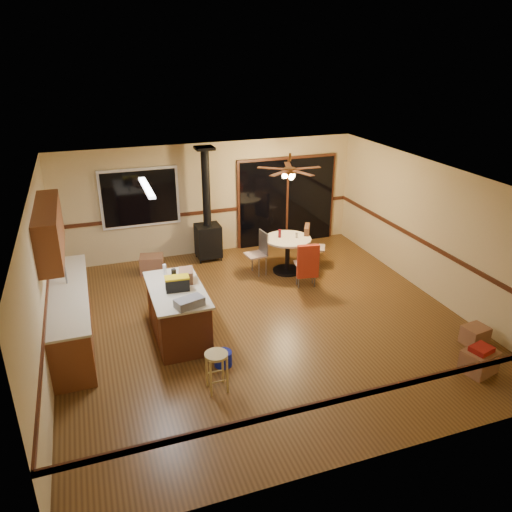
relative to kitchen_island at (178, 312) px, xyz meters
name	(u,v)px	position (x,y,z in m)	size (l,w,h in m)	color
floor	(261,320)	(1.50, 0.00, -0.45)	(7.00, 7.00, 0.00)	#583818
ceiling	(262,180)	(1.50, 0.00, 2.15)	(7.00, 7.00, 0.00)	silver
wall_back	(210,199)	(1.50, 3.50, 0.85)	(7.00, 7.00, 0.00)	#CCB681
wall_front	(370,371)	(1.50, -3.50, 0.85)	(7.00, 7.00, 0.00)	#CCB681
wall_left	(42,285)	(-2.00, 0.00, 0.85)	(7.00, 7.00, 0.00)	#CCB681
wall_right	(433,231)	(5.00, 0.00, 0.85)	(7.00, 7.00, 0.00)	#CCB681
chair_rail	(262,270)	(1.50, 0.00, 0.55)	(7.00, 7.00, 0.08)	#401E10
window	(140,198)	(-0.10, 3.45, 1.05)	(1.72, 0.10, 1.32)	black
sliding_door	(287,202)	(3.40, 3.45, 0.60)	(2.52, 0.10, 2.10)	black
lower_cabinets	(71,316)	(-1.70, 0.50, -0.02)	(0.60, 3.00, 0.86)	brown
countertop	(67,292)	(-1.70, 0.50, 0.43)	(0.64, 3.04, 0.04)	beige
upper_cabinets	(49,230)	(-1.83, 0.70, 1.45)	(0.35, 2.00, 0.80)	brown
kitchen_island	(178,312)	(0.00, 0.00, 0.00)	(0.88, 1.68, 0.90)	#4D2413
wood_stove	(208,229)	(1.30, 3.05, 0.28)	(0.55, 0.50, 2.52)	black
ceiling_fan	(290,172)	(2.75, 1.82, 1.76)	(0.24, 0.24, 0.55)	brown
fluorescent_strip	(147,188)	(-0.30, 0.30, 2.11)	(0.10, 1.20, 0.04)	white
toolbox_grey	(189,302)	(0.08, -0.67, 0.52)	(0.44, 0.24, 0.14)	slate
toolbox_black	(177,284)	(0.01, -0.06, 0.55)	(0.38, 0.20, 0.21)	black
toolbox_yellow_lid	(177,278)	(0.01, -0.06, 0.67)	(0.39, 0.21, 0.03)	gold
box_on_island	(186,276)	(0.21, 0.21, 0.55)	(0.23, 0.32, 0.21)	brown
bottle_dark	(174,277)	(0.00, 0.14, 0.59)	(0.08, 0.08, 0.29)	black
bottle_pink	(184,281)	(0.14, 0.05, 0.55)	(0.06, 0.06, 0.20)	#D84C8C
bottle_white	(165,269)	(-0.08, 0.62, 0.54)	(0.06, 0.06, 0.19)	white
bar_stool	(217,372)	(0.23, -1.62, -0.15)	(0.33, 0.33, 0.61)	tan
blue_bucket	(223,358)	(0.48, -1.07, -0.34)	(0.28, 0.28, 0.23)	#0D1AC1
dining_table	(288,249)	(2.75, 1.82, 0.08)	(1.01, 1.01, 0.78)	black
glass_red	(280,234)	(2.60, 1.92, 0.41)	(0.07, 0.07, 0.18)	#590C14
glass_cream	(297,235)	(2.93, 1.77, 0.39)	(0.06, 0.06, 0.13)	beige
chair_left	(260,248)	(2.16, 1.93, 0.14)	(0.45, 0.44, 0.51)	tan
chair_near	(308,261)	(2.82, 0.94, 0.14)	(0.49, 0.52, 0.70)	tan
chair_right	(308,241)	(3.29, 1.95, 0.14)	(0.60, 0.59, 0.70)	tan
box_under_window	(152,264)	(-0.05, 2.71, -0.25)	(0.50, 0.40, 0.40)	brown
box_corner_a	(479,361)	(4.10, -2.52, -0.27)	(0.47, 0.40, 0.36)	brown
box_corner_b	(475,335)	(4.60, -1.87, -0.30)	(0.38, 0.33, 0.31)	brown
box_small_red	(482,349)	(4.10, -2.52, -0.05)	(0.31, 0.26, 0.08)	maroon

